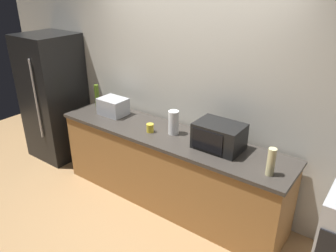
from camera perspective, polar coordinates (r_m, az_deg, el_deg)
ground_plane at (r=3.92m, az=-3.59°, el=-15.44°), size 8.00×8.00×0.00m
back_wall at (r=3.84m, az=3.65°, el=6.83°), size 6.40×0.10×2.70m
counter_run at (r=3.91m, az=0.00°, el=-7.33°), size 2.84×0.64×0.90m
refrigerator at (r=5.09m, az=-19.03°, el=4.68°), size 0.72×0.73×1.80m
microwave at (r=3.38m, az=8.77°, el=-1.72°), size 0.48×0.35×0.27m
toaster_oven at (r=4.24m, az=-9.41°, el=3.35°), size 0.34×0.26×0.21m
paper_towel_roll at (r=3.65m, az=0.96°, el=0.61°), size 0.12×0.12×0.27m
bottle_olive_oil at (r=4.54m, az=-12.12°, el=5.14°), size 0.06×0.06×0.30m
bottle_hand_soap at (r=3.04m, az=17.31°, el=-5.92°), size 0.07×0.07×0.26m
mug_yellow at (r=3.73m, az=-3.10°, el=-0.33°), size 0.08×0.08×0.10m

